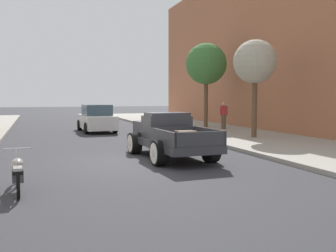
% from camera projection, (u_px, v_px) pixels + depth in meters
% --- Properties ---
extents(ground_plane, '(140.00, 140.00, 0.00)m').
position_uv_depth(ground_plane, '(129.00, 161.00, 13.02)').
color(ground_plane, '#333338').
extents(sidewalk_right, '(5.50, 64.00, 0.15)m').
position_uv_depth(sidewalk_right, '(309.00, 149.00, 15.35)').
color(sidewalk_right, '#9E998E').
rests_on(sidewalk_right, ground).
extents(building_right_storefront, '(12.00, 28.00, 10.89)m').
position_uv_depth(building_right_storefront, '(309.00, 51.00, 28.29)').
color(building_right_storefront, '#A86647').
rests_on(building_right_storefront, ground).
extents(hotrod_truck_gunmetal, '(2.33, 5.00, 1.58)m').
position_uv_depth(hotrod_truck_gunmetal, '(168.00, 136.00, 13.83)').
color(hotrod_truck_gunmetal, '#333338').
rests_on(hotrod_truck_gunmetal, ground).
extents(motorcycle_parked, '(0.62, 2.12, 0.93)m').
position_uv_depth(motorcycle_parked, '(18.00, 172.00, 8.78)').
color(motorcycle_parked, black).
rests_on(motorcycle_parked, ground).
extents(car_background_white, '(2.02, 4.37, 1.65)m').
position_uv_depth(car_background_white, '(97.00, 119.00, 23.64)').
color(car_background_white, silver).
rests_on(car_background_white, ground).
extents(pedestrian_sidewalk_right, '(0.53, 0.22, 1.65)m').
position_uv_depth(pedestrian_sidewalk_right, '(224.00, 114.00, 23.86)').
color(pedestrian_sidewalk_right, brown).
rests_on(pedestrian_sidewalk_right, sidewalk_right).
extents(street_tree_nearest, '(2.12, 2.12, 4.74)m').
position_uv_depth(street_tree_nearest, '(255.00, 63.00, 18.88)').
color(street_tree_nearest, brown).
rests_on(street_tree_nearest, sidewalk_right).
extents(street_tree_second, '(2.66, 2.66, 5.43)m').
position_uv_depth(street_tree_second, '(206.00, 64.00, 25.17)').
color(street_tree_second, brown).
rests_on(street_tree_second, sidewalk_right).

